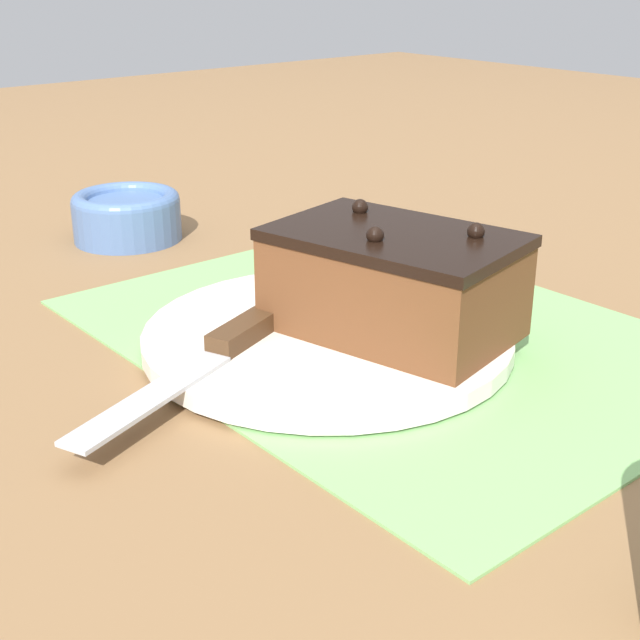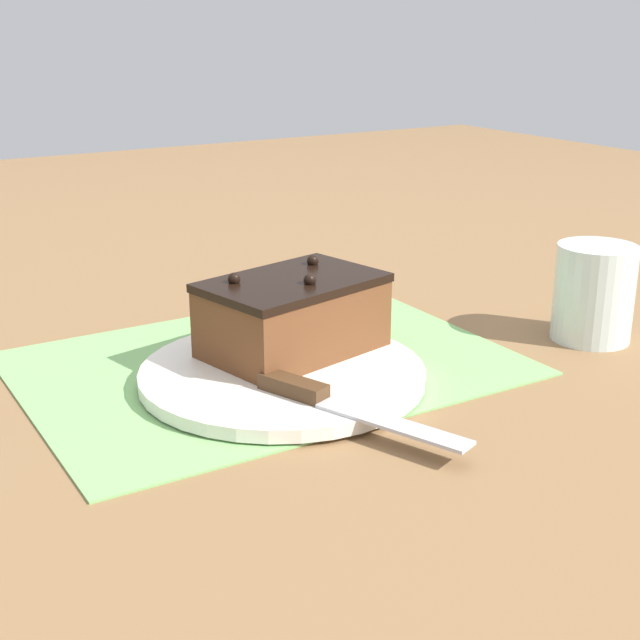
% 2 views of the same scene
% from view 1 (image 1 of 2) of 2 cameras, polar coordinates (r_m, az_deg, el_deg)
% --- Properties ---
extents(ground_plane, '(3.00, 3.00, 0.00)m').
position_cam_1_polar(ground_plane, '(0.67, 4.27, -1.00)').
color(ground_plane, olive).
extents(placemat_woven, '(0.46, 0.34, 0.00)m').
position_cam_1_polar(placemat_woven, '(0.67, 4.27, -0.84)').
color(placemat_woven, '#7AB266').
rests_on(placemat_woven, ground_plane).
extents(cake_plate, '(0.26, 0.26, 0.01)m').
position_cam_1_polar(cake_plate, '(0.64, 0.48, -1.08)').
color(cake_plate, white).
rests_on(cake_plate, placemat_woven).
extents(chocolate_cake, '(0.19, 0.14, 0.08)m').
position_cam_1_polar(chocolate_cake, '(0.62, 4.70, 2.47)').
color(chocolate_cake, brown).
rests_on(chocolate_cake, cake_plate).
extents(serving_knife, '(0.09, 0.20, 0.01)m').
position_cam_1_polar(serving_knife, '(0.59, -6.73, -2.04)').
color(serving_knife, '#472D19').
rests_on(serving_knife, cake_plate).
extents(small_bowl, '(0.11, 0.11, 0.05)m').
position_cam_1_polar(small_bowl, '(0.91, -12.27, 6.62)').
color(small_bowl, '#4C6B9E').
rests_on(small_bowl, ground_plane).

